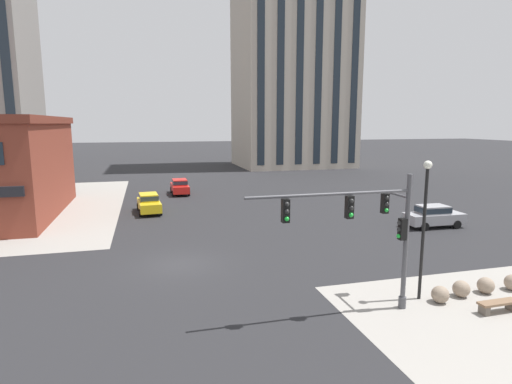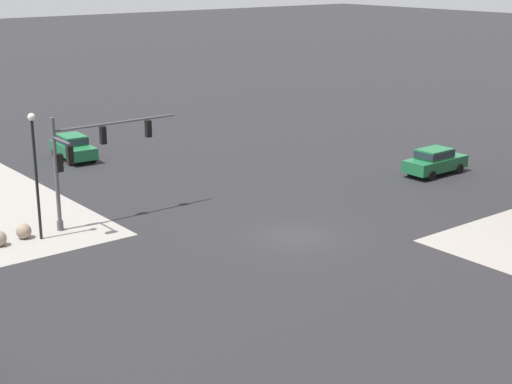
# 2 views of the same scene
# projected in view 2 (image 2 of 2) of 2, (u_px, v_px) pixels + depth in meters

# --- Properties ---
(ground_plane) EXTENTS (320.00, 320.00, 0.00)m
(ground_plane) POSITION_uv_depth(u_px,v_px,m) (296.00, 236.00, 38.41)
(ground_plane) COLOR #262628
(traffic_signal_main) EXTENTS (7.04, 2.09, 5.74)m
(traffic_signal_main) POSITION_uv_depth(u_px,v_px,m) (84.00, 156.00, 38.90)
(traffic_signal_main) COLOR #4C4C51
(traffic_signal_main) RESTS_ON ground
(bollard_sphere_curb_a) EXTENTS (0.75, 0.75, 0.75)m
(bollard_sphere_curb_a) POSITION_uv_depth(u_px,v_px,m) (24.00, 231.00, 37.99)
(bollard_sphere_curb_a) COLOR gray
(bollard_sphere_curb_a) RESTS_ON ground
(street_lamp_corner_near) EXTENTS (0.36, 0.36, 6.21)m
(street_lamp_corner_near) POSITION_uv_depth(u_px,v_px,m) (35.00, 163.00, 36.95)
(street_lamp_corner_near) COLOR black
(street_lamp_corner_near) RESTS_ON ground
(car_main_northbound_far) EXTENTS (4.42, 1.92, 1.68)m
(car_main_northbound_far) POSITION_uv_depth(u_px,v_px,m) (435.00, 160.00, 49.30)
(car_main_northbound_far) COLOR #1E6B3D
(car_main_northbound_far) RESTS_ON ground
(car_cross_westbound) EXTENTS (2.12, 4.51, 1.68)m
(car_cross_westbound) POSITION_uv_depth(u_px,v_px,m) (73.00, 146.00, 53.11)
(car_cross_westbound) COLOR #1E6B3D
(car_cross_westbound) RESTS_ON ground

